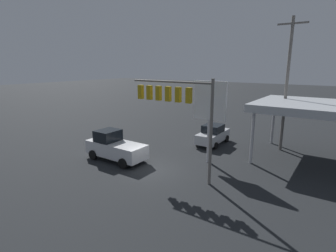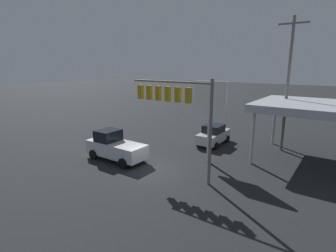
{
  "view_description": "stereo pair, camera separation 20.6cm",
  "coord_description": "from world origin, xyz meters",
  "px_view_note": "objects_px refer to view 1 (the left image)",
  "views": [
    {
      "loc": [
        -11.27,
        14.19,
        7.58
      ],
      "look_at": [
        0.0,
        -2.0,
        2.97
      ],
      "focal_mm": 28.0,
      "sensor_mm": 36.0,
      "label": 1
    },
    {
      "loc": [
        -11.44,
        14.07,
        7.58
      ],
      "look_at": [
        0.0,
        -2.0,
        2.97
      ],
      "focal_mm": 28.0,
      "sensor_mm": 36.0,
      "label": 2
    }
  ],
  "objects_px": {
    "traffic_signal_assembly": "(174,101)",
    "price_sign": "(210,104)",
    "utility_pole": "(287,83)",
    "sedan_far": "(213,134)",
    "pickup_parked": "(115,147)"
  },
  "relations": [
    {
      "from": "traffic_signal_assembly",
      "to": "price_sign",
      "type": "distance_m",
      "value": 3.7
    },
    {
      "from": "utility_pole",
      "to": "pickup_parked",
      "type": "xyz_separation_m",
      "value": [
        10.49,
        10.46,
        -4.94
      ]
    },
    {
      "from": "price_sign",
      "to": "sedan_far",
      "type": "distance_m",
      "value": 6.27
    },
    {
      "from": "sedan_far",
      "to": "traffic_signal_assembly",
      "type": "bearing_deg",
      "value": 4.55
    },
    {
      "from": "traffic_signal_assembly",
      "to": "pickup_parked",
      "type": "height_order",
      "value": "traffic_signal_assembly"
    },
    {
      "from": "traffic_signal_assembly",
      "to": "utility_pole",
      "type": "xyz_separation_m",
      "value": [
        -4.96,
        -10.09,
        0.81
      ]
    },
    {
      "from": "traffic_signal_assembly",
      "to": "pickup_parked",
      "type": "relative_size",
      "value": 1.31
    },
    {
      "from": "traffic_signal_assembly",
      "to": "sedan_far",
      "type": "bearing_deg",
      "value": -83.61
    },
    {
      "from": "utility_pole",
      "to": "pickup_parked",
      "type": "distance_m",
      "value": 15.61
    },
    {
      "from": "traffic_signal_assembly",
      "to": "sedan_far",
      "type": "height_order",
      "value": "traffic_signal_assembly"
    },
    {
      "from": "utility_pole",
      "to": "price_sign",
      "type": "relative_size",
      "value": 1.79
    },
    {
      "from": "price_sign",
      "to": "sedan_far",
      "type": "relative_size",
      "value": 1.44
    },
    {
      "from": "traffic_signal_assembly",
      "to": "price_sign",
      "type": "bearing_deg",
      "value": -104.26
    },
    {
      "from": "utility_pole",
      "to": "price_sign",
      "type": "bearing_deg",
      "value": 58.21
    },
    {
      "from": "traffic_signal_assembly",
      "to": "utility_pole",
      "type": "height_order",
      "value": "utility_pole"
    }
  ]
}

